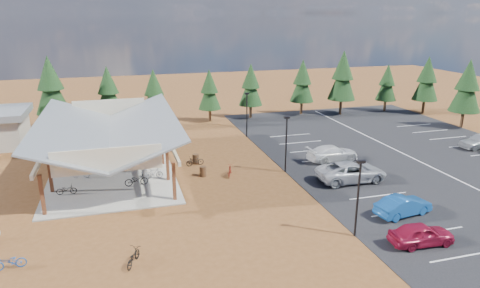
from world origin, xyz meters
TOP-DOWN VIEW (x-y plane):
  - ground at (0.00, 0.00)m, footprint 140.00×140.00m
  - asphalt_lot at (18.50, 3.00)m, footprint 27.00×44.00m
  - concrete_pad at (-10.00, 7.00)m, footprint 10.60×18.60m
  - bike_pavilion at (-10.00, 7.00)m, footprint 11.65×19.40m
  - lamp_post_0 at (5.00, -10.00)m, footprint 0.50×0.25m
  - lamp_post_1 at (5.00, 2.00)m, footprint 0.50×0.25m
  - lamp_post_2 at (5.00, 14.00)m, footprint 0.50×0.25m
  - trash_bin_0 at (-2.32, 3.02)m, footprint 0.60×0.60m
  - trash_bin_1 at (-2.34, 6.56)m, footprint 0.60×0.60m
  - pine_1 at (-16.59, 22.95)m, footprint 3.89×3.89m
  - pine_2 at (-10.11, 22.82)m, footprint 3.29×3.29m
  - pine_3 at (-4.71, 21.31)m, footprint 3.12×3.12m
  - pine_4 at (2.47, 22.43)m, footprint 2.95×2.95m
  - pine_5 at (8.20, 22.79)m, footprint 3.17×3.17m
  - pine_6 at (15.74, 22.90)m, footprint 3.30×3.30m
  - pine_7 at (21.05, 21.34)m, footprint 3.82×3.82m
  - pine_8 at (28.25, 21.37)m, footprint 2.93×2.93m
  - pine_12 at (32.08, 10.63)m, footprint 3.64×3.64m
  - pine_13 at (32.67, 18.59)m, footprint 3.46×3.46m
  - bike_0 at (-13.43, 1.89)m, footprint 1.54×0.58m
  - bike_1 at (-12.58, 5.26)m, footprint 1.51×0.63m
  - bike_2 at (-12.44, 10.58)m, footprint 1.77×1.10m
  - bike_3 at (-13.62, 11.85)m, footprint 1.85×0.57m
  - bike_4 at (-8.07, 2.23)m, footprint 1.92×0.76m
  - bike_5 at (-6.54, 3.42)m, footprint 1.59×0.50m
  - bike_6 at (-7.34, 8.14)m, footprint 1.68×1.02m
  - bike_7 at (-8.13, 14.26)m, footprint 1.52×0.66m
  - bike_10 at (-15.51, -8.04)m, footprint 1.80×0.79m
  - bike_12 at (-8.85, -9.44)m, footprint 1.27×1.86m
  - bike_15 at (-0.05, 2.45)m, footprint 1.04×1.69m
  - bike_16 at (-2.51, 5.93)m, footprint 1.78×0.86m
  - car_0 at (8.33, -12.10)m, footprint 4.11×1.85m
  - car_1 at (9.76, -8.33)m, footprint 4.44×2.17m
  - car_2 at (9.56, -1.60)m, footprint 6.02×2.91m
  - car_3 at (10.52, 3.62)m, footprint 5.24×2.46m

SIDE VIEW (x-z plane):
  - ground at x=0.00m, z-range 0.00..0.00m
  - asphalt_lot at x=18.50m, z-range 0.00..0.04m
  - concrete_pad at x=-10.00m, z-range 0.00..0.10m
  - bike_16 at x=-2.51m, z-range 0.00..0.90m
  - trash_bin_0 at x=-2.32m, z-range 0.00..0.90m
  - trash_bin_1 at x=-2.34m, z-range 0.00..0.90m
  - bike_10 at x=-15.51m, z-range 0.00..0.92m
  - bike_12 at x=-8.85m, z-range 0.00..0.93m
  - bike_15 at x=-0.05m, z-range 0.00..0.98m
  - bike_0 at x=-13.43m, z-range 0.10..0.90m
  - bike_6 at x=-7.34m, z-range 0.10..0.93m
  - bike_2 at x=-12.44m, z-range 0.10..0.98m
  - bike_1 at x=-12.58m, z-range 0.10..0.98m
  - bike_7 at x=-8.13m, z-range 0.10..0.99m
  - bike_5 at x=-6.54m, z-range 0.10..1.05m
  - bike_4 at x=-8.07m, z-range 0.10..1.09m
  - bike_3 at x=-13.62m, z-range 0.10..1.20m
  - car_0 at x=8.33m, z-range 0.04..1.41m
  - car_1 at x=9.76m, z-range 0.04..1.44m
  - car_3 at x=10.52m, z-range 0.04..1.52m
  - car_2 at x=9.56m, z-range 0.04..1.69m
  - lamp_post_0 at x=5.00m, z-range 0.41..5.55m
  - lamp_post_1 at x=5.00m, z-range 0.41..5.55m
  - lamp_post_2 at x=5.00m, z-range 0.41..5.55m
  - bike_pavilion at x=-10.00m, z-range 1.34..6.31m
  - pine_8 at x=28.25m, z-range 0.75..7.57m
  - pine_4 at x=2.47m, z-range 0.76..7.63m
  - pine_3 at x=-4.71m, z-range 0.80..8.07m
  - pine_5 at x=8.20m, z-range 0.81..8.20m
  - pine_2 at x=-10.11m, z-range 0.85..8.51m
  - pine_6 at x=15.74m, z-range 0.85..8.53m
  - pine_13 at x=32.67m, z-range 0.89..8.96m
  - pine_12 at x=32.08m, z-range 0.94..9.43m
  - pine_7 at x=21.05m, z-range 0.99..9.88m
  - pine_1 at x=-16.59m, z-range 1.00..10.06m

